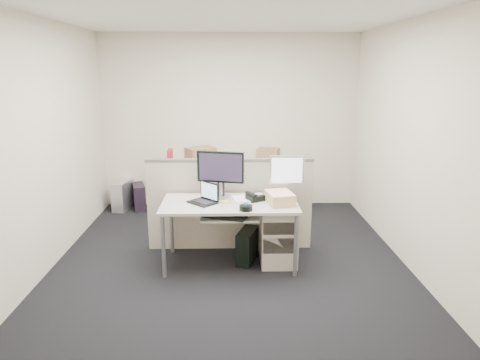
{
  "coord_description": "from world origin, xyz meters",
  "views": [
    {
      "loc": [
        0.02,
        -4.52,
        2.16
      ],
      "look_at": [
        0.12,
        0.15,
        0.95
      ],
      "focal_mm": 32.0,
      "sensor_mm": 36.0,
      "label": 1
    }
  ],
  "objects_px": {
    "monitor_main": "(221,175)",
    "desk": "(230,208)",
    "laptop": "(202,194)",
    "desk_phone": "(256,197)"
  },
  "relations": [
    {
      "from": "monitor_main",
      "to": "desk_phone",
      "type": "height_order",
      "value": "monitor_main"
    },
    {
      "from": "monitor_main",
      "to": "laptop",
      "type": "distance_m",
      "value": 0.32
    },
    {
      "from": "desk",
      "to": "monitor_main",
      "type": "distance_m",
      "value": 0.39
    },
    {
      "from": "monitor_main",
      "to": "desk_phone",
      "type": "bearing_deg",
      "value": 0.2
    },
    {
      "from": "laptop",
      "to": "desk_phone",
      "type": "xyz_separation_m",
      "value": [
        0.6,
        0.1,
        -0.08
      ]
    },
    {
      "from": "desk",
      "to": "laptop",
      "type": "bearing_deg",
      "value": -176.19
    },
    {
      "from": "desk",
      "to": "monitor_main",
      "type": "relative_size",
      "value": 2.78
    },
    {
      "from": "monitor_main",
      "to": "laptop",
      "type": "height_order",
      "value": "monitor_main"
    },
    {
      "from": "monitor_main",
      "to": "desk",
      "type": "bearing_deg",
      "value": -46.37
    },
    {
      "from": "monitor_main",
      "to": "laptop",
      "type": "bearing_deg",
      "value": -120.58
    }
  ]
}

